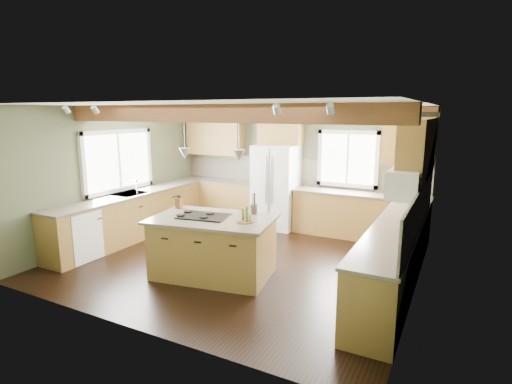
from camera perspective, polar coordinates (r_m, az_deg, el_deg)
The scene contains 37 objects.
floor at distance 6.95m, azimuth -2.32°, elevation -9.66°, with size 5.60×5.60×0.00m, color black.
ceiling at distance 6.49m, azimuth -2.51°, elevation 12.31°, with size 5.60×5.60×0.00m, color silver.
wall_back at distance 8.82m, azimuth 5.72°, elevation 3.54°, with size 5.60×5.60×0.00m, color #4E573E.
wall_left at distance 8.33m, azimuth -19.37°, elevation 2.50°, with size 5.00×5.00×0.00m, color #4E573E.
wall_right at distance 5.76m, azimuth 22.53°, elevation -1.46°, with size 5.00×5.00×0.00m, color #4E573E.
ceiling_beam at distance 5.86m, azimuth -6.15°, elevation 11.09°, with size 5.55×0.26×0.26m, color brown.
soffit_trim at distance 8.65m, azimuth 5.63°, elevation 11.63°, with size 5.55×0.20×0.10m, color brown.
backsplash_back at distance 8.82m, azimuth 5.67°, elevation 2.95°, with size 5.58×0.03×0.58m, color brown.
backsplash_right at distance 5.83m, azimuth 22.36°, elevation -2.21°, with size 0.03×3.70×0.58m, color brown.
base_cab_back_left at distance 9.52m, azimuth -5.12°, elevation -1.13°, with size 2.02×0.60×0.88m, color brown.
counter_back_left at distance 9.43m, azimuth -5.17°, elevation 1.60°, with size 2.06×0.64×0.04m, color #4D4438.
base_cab_back_right at distance 8.27m, azimuth 14.45°, elevation -3.37°, with size 2.62×0.60×0.88m, color brown.
counter_back_right at distance 8.17m, azimuth 14.61°, elevation -0.25°, with size 2.66×0.64×0.04m, color #4D4438.
base_cab_left at distance 8.32m, azimuth -17.31°, elevation -3.43°, with size 0.60×3.70×0.88m, color brown.
counter_left at distance 8.22m, azimuth -17.50°, elevation -0.33°, with size 0.64×3.74×0.04m, color #4D4438.
base_cab_right at distance 6.07m, azimuth 19.10°, elevation -9.04°, with size 0.60×3.70×0.88m, color brown.
counter_right at distance 5.93m, azimuth 19.39°, elevation -4.86°, with size 0.64×3.74×0.04m, color #4D4438.
upper_cab_back_left at distance 9.52m, azimuth -5.89°, elevation 8.05°, with size 1.40×0.35×0.90m, color brown.
upper_cab_over_fridge at distance 8.70m, azimuth 3.54°, elevation 9.09°, with size 0.96×0.35×0.70m, color brown.
upper_cab_right at distance 6.57m, azimuth 22.17°, elevation 5.80°, with size 0.35×2.20×0.90m, color brown.
upper_cab_back_corner at distance 8.02m, azimuth 20.87°, elevation 6.75°, with size 0.90×0.35×0.90m, color brown.
window_left at distance 8.32m, azimuth -19.13°, elevation 4.24°, with size 0.04×1.60×1.05m, color white.
window_back at distance 8.42m, azimuth 13.01°, elevation 4.65°, with size 1.10×0.04×1.00m, color white.
sink at distance 8.22m, azimuth -17.50°, elevation -0.30°, with size 0.50×0.65×0.03m, color #262628.
faucet at distance 8.07m, azimuth -16.65°, elevation 0.59°, with size 0.02×0.02×0.28m, color #B2B2B7.
dishwasher at distance 7.49m, azimuth -24.25°, elevation -5.64°, with size 0.60×0.60×0.84m, color white.
oven at distance 4.89m, azimuth 16.59°, elevation -14.09°, with size 0.60×0.72×0.84m, color white.
microwave at distance 5.69m, azimuth 20.47°, elevation 1.11°, with size 0.40×0.70×0.38m, color white.
pendant_left at distance 6.11m, azimuth -10.11°, elevation 5.44°, with size 0.18×0.18×0.16m, color #B2B2B7.
pendant_right at distance 5.76m, azimuth -2.46°, elevation 5.25°, with size 0.18×0.18×0.16m, color #B2B2B7.
refrigerator at distance 8.66m, azimuth 2.89°, elevation 0.75°, with size 0.90×0.74×1.80m, color silver.
island at distance 6.23m, azimuth -6.10°, elevation -7.92°, with size 1.72×1.05×0.88m, color olive.
island_top at distance 6.10m, azimuth -6.19°, elevation -3.83°, with size 1.84×1.17×0.04m, color #4D4438.
cooktop at distance 6.15m, azimuth -7.43°, elevation -3.45°, with size 0.75×0.50×0.02m, color black.
knife_block at distance 6.73m, azimuth -10.94°, elevation -1.58°, with size 0.11×0.08×0.18m, color brown.
utensil_crock at distance 6.26m, azimuth -0.33°, elevation -2.46°, with size 0.11×0.11×0.15m, color #463F38.
bottle_tray at distance 5.78m, azimuth -1.59°, elevation -3.25°, with size 0.25×0.25×0.23m, color brown, non-canonical shape.
Camera 1 is at (3.24, -5.62, 2.49)m, focal length 28.00 mm.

